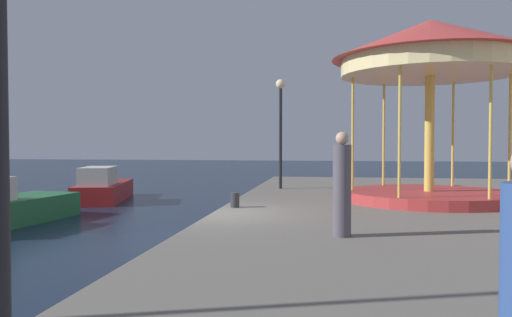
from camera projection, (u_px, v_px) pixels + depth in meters
name	position (u px, v px, depth m)	size (l,w,h in m)	color
ground_plane	(213.00, 244.00, 12.28)	(120.00, 120.00, 0.00)	#162338
quay_dock	(479.00, 235.00, 11.32)	(12.63, 26.83, 0.80)	slate
motorboat_red	(103.00, 188.00, 21.48)	(2.87, 5.21, 1.54)	maroon
carousel	(430.00, 66.00, 14.51)	(5.79, 5.79, 5.38)	#B23333
lamp_post_mid_promenade	(281.00, 114.00, 18.64)	(0.36, 0.36, 4.16)	black
bollard_south	(235.00, 200.00, 13.21)	(0.24, 0.24, 0.40)	#2D2D33
person_near_carousel	(342.00, 187.00, 9.07)	(0.34, 0.34, 1.94)	#514C56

